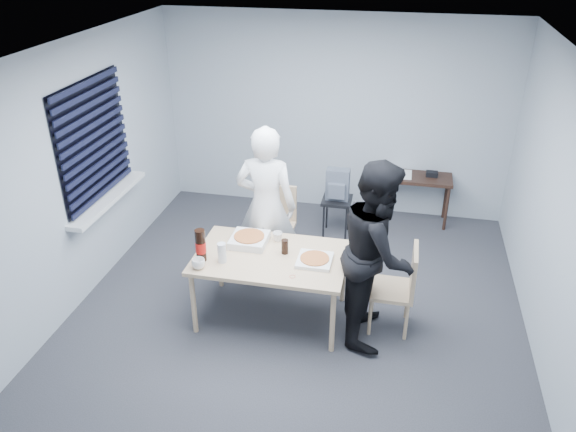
% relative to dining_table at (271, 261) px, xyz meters
% --- Properties ---
extents(room, '(5.00, 5.00, 5.00)m').
position_rel_dining_table_xyz_m(room, '(-1.96, 0.49, 0.79)').
color(room, '#2C2C31').
rests_on(room, ground).
extents(dining_table, '(1.45, 0.92, 0.71)m').
position_rel_dining_table_xyz_m(dining_table, '(0.00, 0.00, 0.00)').
color(dining_table, tan).
rests_on(dining_table, ground).
extents(chair_far, '(0.42, 0.42, 0.89)m').
position_rel_dining_table_xyz_m(chair_far, '(-0.20, 1.10, -0.13)').
color(chair_far, tan).
rests_on(chair_far, ground).
extents(chair_right, '(0.42, 0.42, 0.89)m').
position_rel_dining_table_xyz_m(chair_right, '(1.24, 0.08, -0.13)').
color(chair_right, tan).
rests_on(chair_right, ground).
extents(person_white, '(0.65, 0.42, 1.77)m').
position_rel_dining_table_xyz_m(person_white, '(-0.21, 0.66, 0.24)').
color(person_white, white).
rests_on(person_white, ground).
extents(person_black, '(0.47, 0.86, 1.77)m').
position_rel_dining_table_xyz_m(person_black, '(1.00, -0.02, 0.24)').
color(person_black, black).
rests_on(person_black, ground).
extents(side_table, '(0.96, 0.43, 0.64)m').
position_rel_dining_table_xyz_m(side_table, '(1.32, 2.37, -0.08)').
color(side_table, '#331D16').
rests_on(side_table, ground).
extents(stool, '(0.36, 0.36, 0.50)m').
position_rel_dining_table_xyz_m(stool, '(0.41, 1.79, -0.26)').
color(stool, black).
rests_on(stool, ground).
extents(backpack, '(0.28, 0.21, 0.39)m').
position_rel_dining_table_xyz_m(backpack, '(0.41, 1.78, 0.05)').
color(backpack, slate).
rests_on(backpack, stool).
extents(pizza_box_a, '(0.35, 0.35, 0.09)m').
position_rel_dining_table_xyz_m(pizza_box_a, '(-0.27, 0.19, 0.10)').
color(pizza_box_a, white).
rests_on(pizza_box_a, dining_table).
extents(pizza_box_b, '(0.32, 0.32, 0.05)m').
position_rel_dining_table_xyz_m(pizza_box_b, '(0.43, -0.02, 0.08)').
color(pizza_box_b, white).
rests_on(pizza_box_b, dining_table).
extents(mug_a, '(0.17, 0.17, 0.10)m').
position_rel_dining_table_xyz_m(mug_a, '(-0.60, -0.35, 0.11)').
color(mug_a, white).
rests_on(mug_a, dining_table).
extents(mug_b, '(0.10, 0.10, 0.09)m').
position_rel_dining_table_xyz_m(mug_b, '(-0.00, 0.30, 0.11)').
color(mug_b, white).
rests_on(mug_b, dining_table).
extents(cola_glass, '(0.09, 0.09, 0.15)m').
position_rel_dining_table_xyz_m(cola_glass, '(0.12, 0.08, 0.13)').
color(cola_glass, black).
rests_on(cola_glass, dining_table).
extents(soda_bottle, '(0.10, 0.10, 0.32)m').
position_rel_dining_table_xyz_m(soda_bottle, '(-0.62, -0.21, 0.22)').
color(soda_bottle, black).
rests_on(soda_bottle, dining_table).
extents(plastic_cups, '(0.10, 0.10, 0.19)m').
position_rel_dining_table_xyz_m(plastic_cups, '(-0.42, -0.19, 0.16)').
color(plastic_cups, silver).
rests_on(plastic_cups, dining_table).
extents(rubber_band, '(0.06, 0.06, 0.00)m').
position_rel_dining_table_xyz_m(rubber_band, '(0.27, -0.31, 0.06)').
color(rubber_band, red).
rests_on(rubber_band, dining_table).
extents(papers, '(0.26, 0.34, 0.01)m').
position_rel_dining_table_xyz_m(papers, '(1.17, 2.39, -0.00)').
color(papers, white).
rests_on(papers, side_table).
extents(black_box, '(0.15, 0.12, 0.06)m').
position_rel_dining_table_xyz_m(black_box, '(1.54, 2.41, 0.03)').
color(black_box, black).
rests_on(black_box, side_table).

